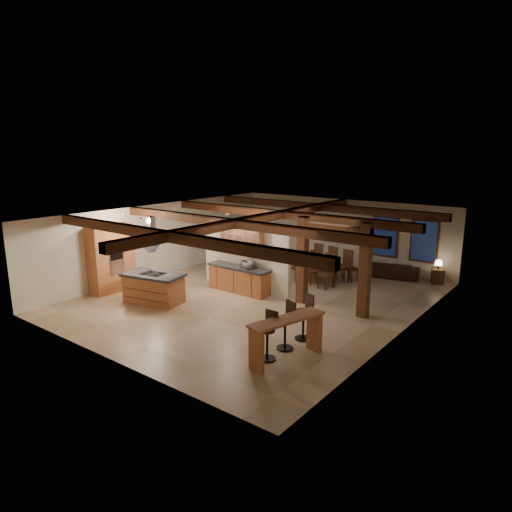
{
  "coord_description": "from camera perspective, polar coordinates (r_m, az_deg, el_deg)",
  "views": [
    {
      "loc": [
        9.08,
        -11.94,
        4.99
      ],
      "look_at": [
        -0.53,
        0.5,
        1.31
      ],
      "focal_mm": 32.0,
      "sensor_mm": 36.0,
      "label": 1
    }
  ],
  "objects": [
    {
      "name": "dining_chairs",
      "position": [
        17.91,
        8.46,
        -1.02
      ],
      "size": [
        2.3,
        2.3,
        1.28
      ],
      "color": "#3D1C0F",
      "rests_on": "ground"
    },
    {
      "name": "room_walls",
      "position": [
        15.34,
        0.43,
        1.08
      ],
      "size": [
        12.0,
        12.0,
        12.0
      ],
      "color": "silver",
      "rests_on": "ground"
    },
    {
      "name": "kitchen_island",
      "position": [
        15.61,
        -12.67,
        -3.88
      ],
      "size": [
        2.2,
        1.46,
        1.0
      ],
      "color": "#AB5A37",
      "rests_on": "ground"
    },
    {
      "name": "upper_display_cabinet",
      "position": [
        16.18,
        -1.72,
        1.96
      ],
      "size": [
        1.8,
        0.36,
        0.95
      ],
      "color": "#AB5A37",
      "rests_on": "partition_wall"
    },
    {
      "name": "range_hood",
      "position": [
        15.29,
        -12.91,
        0.71
      ],
      "size": [
        1.1,
        1.1,
        1.4
      ],
      "color": "silver",
      "rests_on": "room_walls"
    },
    {
      "name": "recessed_cans",
      "position": [
        15.48,
        -11.49,
        5.02
      ],
      "size": [
        3.16,
        2.46,
        0.03
      ],
      "color": "silver",
      "rests_on": "room_walls"
    },
    {
      "name": "pantry_cabinet",
      "position": [
        17.05,
        -17.64,
        -0.32
      ],
      "size": [
        0.67,
        1.6,
        2.4
      ],
      "color": "#AB5A37",
      "rests_on": "ground"
    },
    {
      "name": "framed_art",
      "position": [
        21.04,
        7.0,
        4.06
      ],
      "size": [
        0.65,
        0.05,
        0.85
      ],
      "color": "#3D1C0F",
      "rests_on": "room_walls"
    },
    {
      "name": "microwave",
      "position": [
        15.96,
        -1.09,
        -1.08
      ],
      "size": [
        0.53,
        0.45,
        0.25
      ],
      "primitive_type": "imported",
      "rotation": [
        0.0,
        0.0,
        2.79
      ],
      "color": "#B5B4B9",
      "rests_on": "back_counter"
    },
    {
      "name": "timber_posts",
      "position": [
        14.44,
        9.56,
        0.06
      ],
      "size": [
        2.5,
        0.3,
        2.9
      ],
      "color": "#3D1C0F",
      "rests_on": "ground"
    },
    {
      "name": "bar_stool_a",
      "position": [
        11.19,
        1.55,
        -9.86
      ],
      "size": [
        0.42,
        0.42,
        1.21
      ],
      "color": "black",
      "rests_on": "ground"
    },
    {
      "name": "bar_stool_c",
      "position": [
        12.37,
        6.13,
        -7.53
      ],
      "size": [
        0.47,
        0.49,
        1.25
      ],
      "color": "black",
      "rests_on": "ground"
    },
    {
      "name": "dining_table",
      "position": [
        17.99,
        8.42,
        -2.0
      ],
      "size": [
        2.05,
        1.38,
        0.66
      ],
      "primitive_type": "imported",
      "rotation": [
        0.0,
        0.0,
        -0.18
      ],
      "color": "#3E1F0F",
      "rests_on": "ground"
    },
    {
      "name": "ground",
      "position": [
        15.81,
        0.42,
        -5.24
      ],
      "size": [
        12.0,
        12.0,
        0.0
      ],
      "primitive_type": "plane",
      "color": "tan",
      "rests_on": "ground"
    },
    {
      "name": "side_table",
      "position": [
        18.73,
        21.74,
        -2.36
      ],
      "size": [
        0.59,
        0.59,
        0.56
      ],
      "primitive_type": "cube",
      "rotation": [
        0.0,
        0.0,
        0.37
      ],
      "color": "#3D1C0F",
      "rests_on": "ground"
    },
    {
      "name": "back_windows",
      "position": [
        19.27,
        18.03,
        2.07
      ],
      "size": [
        2.7,
        0.07,
        1.7
      ],
      "color": "#3D1C0F",
      "rests_on": "room_walls"
    },
    {
      "name": "sofa",
      "position": [
        19.02,
        16.63,
        -1.67
      ],
      "size": [
        2.22,
        1.31,
        0.61
      ],
      "primitive_type": "imported",
      "rotation": [
        0.0,
        0.0,
        3.4
      ],
      "color": "black",
      "rests_on": "ground"
    },
    {
      "name": "bar_counter",
      "position": [
        11.09,
        3.88,
        -9.45
      ],
      "size": [
        1.02,
        2.13,
        1.09
      ],
      "color": "#AB5A37",
      "rests_on": "ground"
    },
    {
      "name": "table_lamp",
      "position": [
        18.61,
        21.87,
        -0.79
      ],
      "size": [
        0.3,
        0.3,
        0.35
      ],
      "color": "black",
      "rests_on": "side_table"
    },
    {
      "name": "partition_wall",
      "position": [
        16.48,
        -1.29,
        -0.5
      ],
      "size": [
        3.8,
        0.18,
        2.2
      ],
      "primitive_type": "cube",
      "color": "silver",
      "rests_on": "ground"
    },
    {
      "name": "ceiling_beams",
      "position": [
        15.17,
        0.44,
        4.7
      ],
      "size": [
        10.0,
        12.0,
        0.28
      ],
      "color": "#3D1C0F",
      "rests_on": "room_walls"
    },
    {
      "name": "back_counter",
      "position": [
        16.35,
        -2.13,
        -2.88
      ],
      "size": [
        2.5,
        0.66,
        0.94
      ],
      "color": "#AB5A37",
      "rests_on": "ground"
    },
    {
      "name": "bar_stool_b",
      "position": [
        11.76,
        3.83,
        -8.62
      ],
      "size": [
        0.45,
        0.47,
        1.25
      ],
      "color": "black",
      "rests_on": "ground"
    }
  ]
}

